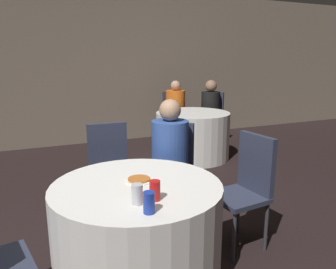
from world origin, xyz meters
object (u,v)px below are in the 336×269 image
Objects in this scene: person_black_shirt at (209,113)px; soda_can_blue at (149,203)px; table_near at (138,234)px; chair_far_north at (174,113)px; person_orange_shirt at (177,112)px; pizza_plate_near at (139,180)px; chair_far_northeast at (212,113)px; soda_can_red at (155,191)px; chair_near_east at (247,181)px; chair_near_north at (110,164)px; soda_can_silver at (137,194)px; person_blue_shirt at (168,164)px; table_far at (193,135)px; chair_near_northeast at (172,163)px.

person_black_shirt reaches higher than soda_can_blue.
table_near is at bearing 100.63° from person_black_shirt.
table_near is 1.21× the size of chair_far_north.
chair_far_north is at bearing -90.00° from person_orange_shirt.
pizza_plate_near is at bearing 68.98° from chair_far_north.
chair_far_northeast is at bearing 52.08° from pizza_plate_near.
pizza_plate_near is (-1.80, -3.30, 0.14)m from person_orange_shirt.
person_black_shirt is 9.74× the size of soda_can_red.
chair_near_east is 0.97m from pizza_plate_near.
chair_near_east is at bearing 2.66° from pizza_plate_near.
soda_can_blue and soda_can_red have the same top height.
table_near is 3.89m from person_black_shirt.
chair_near_east is 1.00× the size of chair_far_northeast.
chair_near_north is 1.30m from chair_near_east.
chair_near_east is at bearing 20.19° from soda_can_silver.
chair_near_north and chair_far_north have the same top height.
soda_can_blue is at bearing 110.64° from chair_near_east.
person_blue_shirt is 1.24m from soda_can_blue.
person_black_shirt is at bearing 55.41° from soda_can_blue.
chair_near_east reaches higher than soda_can_red.
table_near is at bearing 90.00° from chair_near_north.
person_orange_shirt is (1.79, 2.36, 0.03)m from chair_near_north.
pizza_plate_near is at bearing 100.52° from person_black_shirt.
soda_can_red is at bearing -121.38° from table_far.
table_far is 9.51× the size of soda_can_silver.
chair_near_northeast is (0.61, 0.79, 0.20)m from table_near.
chair_near_north is 1.00× the size of chair_far_north.
table_far is at bearing -84.86° from chair_near_northeast.
person_black_shirt is (0.50, -0.43, 0.04)m from chair_far_north.
pizza_plate_near is (-1.82, -3.46, 0.17)m from chair_far_north.
chair_far_north is (1.81, 2.52, 0.00)m from chair_near_north.
chair_near_northeast is 3.05m from chair_far_northeast.
table_far is 1.02m from chair_far_northeast.
table_far is 2.29m from chair_near_north.
person_blue_shirt is at bearing 34.85° from chair_near_east.
chair_near_north reaches higher than soda_can_blue.
pizza_plate_near is 1.65× the size of soda_can_silver.
chair_near_northeast is 1.00× the size of chair_far_north.
chair_near_north is (-1.69, -1.53, 0.20)m from table_far.
pizza_plate_near is 0.38m from soda_can_silver.
table_near is at bearing 100.20° from chair_far_northeast.
person_blue_shirt is at bearing 61.93° from soda_can_blue.
soda_can_blue is (-1.06, -0.53, 0.23)m from chair_near_east.
person_orange_shirt is 5.85× the size of pizza_plate_near.
table_far is at bearing 90.00° from person_black_shirt.
person_blue_shirt reaches higher than chair_far_northeast.
chair_far_northeast reaches higher than table_near.
person_black_shirt is at bearing 159.12° from person_orange_shirt.
person_orange_shirt is 9.63× the size of soda_can_silver.
table_far is 2.55m from chair_near_east.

